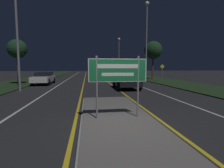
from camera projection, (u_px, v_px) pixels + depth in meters
The scene contains 21 objects.
ground_plane at pixel (120, 124), 6.01m from camera, with size 160.00×160.00×0.00m, color #232326.
median_island at pixel (118, 119), 6.52m from camera, with size 2.73×8.89×0.10m.
verge_left at pixel (27, 81), 24.40m from camera, with size 5.00×100.00×0.08m.
verge_right at pixel (156, 79), 27.04m from camera, with size 5.00×100.00×0.08m.
centre_line_yellow_left at pixel (85, 78), 30.43m from camera, with size 0.12×70.00×0.01m.
centre_line_yellow_right at pixel (103, 78), 30.86m from camera, with size 0.12×70.00×0.01m.
lane_line_white_left at pixel (69, 78), 30.06m from camera, with size 0.12×70.00×0.01m.
lane_line_white_right at pixel (117, 78), 31.23m from camera, with size 0.12×70.00×0.01m.
edge_line_white_left at pixel (51, 78), 29.65m from camera, with size 0.10×70.00×0.01m.
edge_line_white_right at pixel (134, 78), 31.65m from camera, with size 0.10×70.00×0.01m.
highway_sign at pixel (118, 73), 6.35m from camera, with size 2.14×0.07×2.28m.
streetlight_left_near at pixel (16, 9), 13.52m from camera, with size 0.55×0.55×9.91m.
streetlight_right_near at pixel (147, 31), 22.51m from camera, with size 0.55×0.55×10.27m.
streetlight_right_far at pixel (119, 49), 40.99m from camera, with size 0.61×0.61×8.73m.
car_receding_0 at pixel (126, 80), 15.68m from camera, with size 1.98×4.21×1.46m.
car_receding_1 at pixel (110, 74), 28.84m from camera, with size 1.85×4.63×1.47m.
car_receding_2 at pixel (104, 72), 37.50m from camera, with size 1.87×4.79×1.44m.
car_approaching_0 at pixel (44, 78), 19.76m from camera, with size 1.90×4.59×1.36m.
warning_sign at pixel (162, 71), 23.12m from camera, with size 0.60×0.06×2.24m.
roadside_palm_left at pixel (17, 49), 18.82m from camera, with size 2.03×2.03×4.84m.
roadside_palm_right at pixel (153, 50), 26.36m from camera, with size 2.69×2.69×5.77m.
Camera 1 is at (-1.10, -5.75, 1.98)m, focal length 28.00 mm.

